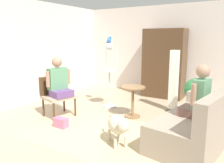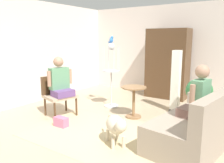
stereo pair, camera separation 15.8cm
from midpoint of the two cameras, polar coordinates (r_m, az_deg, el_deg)
The scene contains 16 objects.
ground_plane at distance 4.27m, azimuth 1.89°, elevation -12.68°, with size 8.01×8.01×0.00m, color tan.
back_wall at distance 7.04m, azimuth 16.93°, elevation 7.30°, with size 6.43×0.12×2.65m, color silver.
left_wall at distance 6.22m, azimuth -20.51°, elevation 6.68°, with size 0.12×7.27×2.65m, color silver.
area_rug at distance 4.19m, azimuth -0.59°, elevation -13.09°, with size 2.77×1.86×0.01m, color #C6B284.
couch at distance 3.99m, azimuth 21.77°, elevation -10.27°, with size 1.17×1.93×0.93m.
armchair at distance 5.22m, azimuth -12.49°, elevation -2.47°, with size 0.71×0.75×0.87m.
person_on_couch at distance 3.83m, azimuth 21.67°, elevation -3.45°, with size 0.45×0.52×0.85m.
person_on_armchair at distance 5.05m, azimuth -11.90°, elevation 0.32°, with size 0.50×0.56×0.84m.
round_end_table at distance 4.96m, azimuth 6.34°, elevation -4.10°, with size 0.53×0.53×0.68m.
dog at distance 3.70m, azimuth 2.27°, elevation -10.85°, with size 0.63×0.55×0.54m.
bird_cage_stand at distance 5.63m, azimuth 0.61°, elevation 2.10°, with size 0.43×0.43×1.58m.
parrot at distance 5.56m, azimuth 0.68°, elevation 10.36°, with size 0.17×0.10×0.17m.
potted_plant at distance 5.14m, azimuth 21.63°, elevation -2.69°, with size 0.54×0.54×0.87m.
column_lamp at distance 5.48m, azimuth 16.37°, elevation -0.08°, with size 0.20×0.20×1.43m.
armoire_cabinet at distance 6.74m, azimuth 14.28°, elevation 4.30°, with size 1.15×0.56×1.95m, color #4C331E.
handbag at distance 4.61m, azimuth -11.56°, elevation -9.81°, with size 0.28×0.15×0.19m, color #D8668C.
Camera 2 is at (2.14, -3.28, 1.70)m, focal length 36.77 mm.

